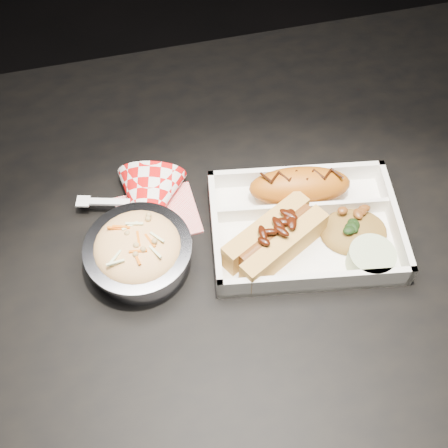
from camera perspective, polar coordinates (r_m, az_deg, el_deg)
The scene contains 9 objects.
floor at distance 1.48m, azimuth 1.02°, elevation -17.16°, with size 4.00×4.00×0.05m, color black.
dining_table at distance 0.85m, azimuth 1.69°, elevation -3.61°, with size 1.20×0.80×0.75m.
food_tray at distance 0.77m, azimuth 8.14°, elevation -0.45°, with size 0.28×0.22×0.04m.
fried_pastry at distance 0.78m, azimuth 7.70°, elevation 3.84°, with size 0.14×0.06×0.05m, color #B85D12.
hotdog at distance 0.73m, azimuth 5.21°, elevation -1.44°, with size 0.15×0.12×0.06m.
fried_rice_mound at distance 0.77m, azimuth 13.17°, elevation -0.31°, with size 0.09×0.07×0.03m, color olive.
cupcake_liner at distance 0.75m, azimuth 14.67°, elevation -3.48°, with size 0.06×0.06×0.03m, color #AFC292.
foil_coleslaw_cup at distance 0.72m, azimuth -8.69°, elevation -2.75°, with size 0.14×0.14×0.07m.
napkin_fork at distance 0.78m, azimuth -7.68°, elevation 1.98°, with size 0.16×0.13×0.10m.
Camera 1 is at (-0.13, -0.41, 1.39)m, focal length 45.00 mm.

